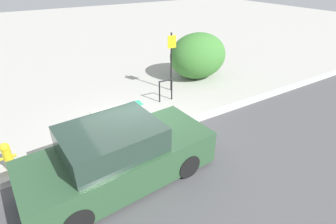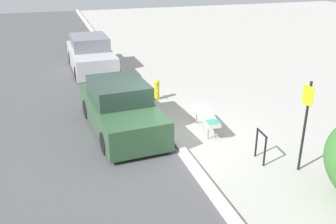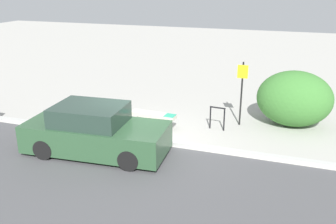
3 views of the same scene
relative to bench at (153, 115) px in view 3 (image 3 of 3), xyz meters
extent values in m
plane|color=#ADAAA3|center=(0.06, -1.13, -0.49)|extent=(60.00, 60.00, 0.00)
cube|color=#B7B7B2|center=(0.06, -1.13, -0.42)|extent=(60.00, 0.20, 0.13)
cylinder|color=gray|center=(-0.58, -0.06, -0.27)|extent=(0.04, 0.04, 0.43)
cylinder|color=gray|center=(0.55, -0.14, -0.27)|extent=(0.04, 0.04, 0.43)
cylinder|color=gray|center=(-0.57, 0.14, -0.27)|extent=(0.04, 0.04, 0.43)
cylinder|color=gray|center=(0.56, 0.07, -0.27)|extent=(0.04, 0.04, 0.43)
cube|color=beige|center=(-0.01, 0.00, 0.01)|extent=(1.64, 0.49, 0.13)
cube|color=teal|center=(0.62, -0.04, 0.08)|extent=(0.39, 0.40, 0.01)
cylinder|color=black|center=(1.88, 0.64, -0.09)|extent=(0.05, 0.05, 0.80)
cylinder|color=black|center=(2.38, 0.59, -0.09)|extent=(0.05, 0.05, 0.80)
cylinder|color=black|center=(2.13, 0.62, 0.31)|extent=(0.55, 0.10, 0.05)
cylinder|color=black|center=(2.81, 1.32, 0.66)|extent=(0.06, 0.06, 2.30)
cube|color=yellow|center=(2.81, 1.28, 1.48)|extent=(0.36, 0.02, 0.46)
cylinder|color=gold|center=(-3.10, -0.63, -0.19)|extent=(0.20, 0.20, 0.60)
sphere|color=gold|center=(-3.10, -0.63, 0.17)|extent=(0.22, 0.22, 0.22)
cylinder|color=gold|center=(-3.24, -0.63, -0.13)|extent=(0.08, 0.07, 0.07)
cylinder|color=gold|center=(-2.96, -0.63, -0.13)|extent=(0.08, 0.07, 0.07)
ellipsoid|color=#3D7A33|center=(4.59, 1.93, 0.50)|extent=(2.61, 2.06, 1.98)
cylinder|color=black|center=(0.37, -1.52, -0.19)|extent=(0.61, 0.22, 0.60)
cylinder|color=black|center=(0.47, -3.11, -0.19)|extent=(0.61, 0.22, 0.60)
cylinder|color=black|center=(-2.26, -1.70, -0.19)|extent=(0.61, 0.22, 0.60)
cylinder|color=black|center=(-2.15, -3.29, -0.19)|extent=(0.61, 0.22, 0.60)
cube|color=#2D5133|center=(-0.89, -2.40, 0.04)|extent=(4.35, 2.03, 0.82)
cube|color=#253930|center=(-1.06, -2.42, 0.72)|extent=(2.14, 1.70, 0.58)
camera|label=1|loc=(-2.43, -6.93, 3.91)|focal=28.00mm
camera|label=2|loc=(9.50, -4.25, 4.39)|focal=40.00mm
camera|label=3|loc=(4.49, -11.41, 4.45)|focal=40.00mm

